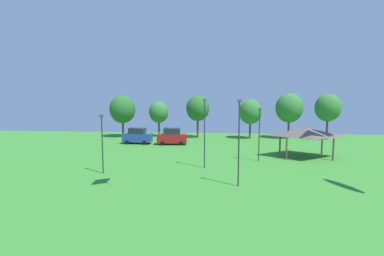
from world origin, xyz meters
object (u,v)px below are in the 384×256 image
at_px(park_pavilion, 306,132).
at_px(treeline_tree_5, 328,108).
at_px(light_post_1, 239,138).
at_px(treeline_tree_2, 198,108).
at_px(light_post_0, 259,131).
at_px(light_post_2, 102,140).
at_px(light_post_3, 205,130).
at_px(treeline_tree_1, 159,112).
at_px(treeline_tree_0, 123,109).
at_px(treeline_tree_3, 250,112).
at_px(parked_car_second_from_left, 172,136).
at_px(parked_car_leftmost, 137,136).
at_px(treeline_tree_4, 289,108).

height_order(park_pavilion, treeline_tree_5, treeline_tree_5).
xyz_separation_m(light_post_1, treeline_tree_2, (-5.41, 28.63, 1.26)).
bearing_deg(light_post_0, light_post_2, -155.88).
bearing_deg(light_post_2, light_post_1, -13.03).
height_order(light_post_3, treeline_tree_1, light_post_3).
distance_m(park_pavilion, light_post_2, 23.88).
relative_size(light_post_1, treeline_tree_0, 0.94).
xyz_separation_m(treeline_tree_0, treeline_tree_3, (22.91, -0.02, -0.35)).
height_order(light_post_0, treeline_tree_0, treeline_tree_0).
height_order(parked_car_second_from_left, light_post_1, light_post_1).
height_order(treeline_tree_0, treeline_tree_1, treeline_tree_0).
bearing_deg(treeline_tree_0, light_post_2, -76.04).
bearing_deg(light_post_0, treeline_tree_3, 87.35).
distance_m(parked_car_leftmost, treeline_tree_2, 12.41).
bearing_deg(treeline_tree_1, treeline_tree_3, -3.87).
distance_m(parked_car_leftmost, treeline_tree_1, 9.30).
height_order(park_pavilion, treeline_tree_3, treeline_tree_3).
bearing_deg(parked_car_leftmost, light_post_1, -52.85).
distance_m(light_post_3, treeline_tree_5, 29.89).
relative_size(treeline_tree_4, treeline_tree_5, 1.01).
height_order(light_post_2, light_post_3, light_post_3).
bearing_deg(light_post_3, treeline_tree_5, 48.07).
bearing_deg(treeline_tree_4, parked_car_leftmost, -161.64).
distance_m(park_pavilion, light_post_3, 13.85).
bearing_deg(light_post_0, park_pavilion, 26.26).
height_order(light_post_2, treeline_tree_5, treeline_tree_5).
bearing_deg(treeline_tree_2, treeline_tree_4, 2.48).
bearing_deg(treeline_tree_2, treeline_tree_1, 172.58).
height_order(light_post_3, treeline_tree_2, treeline_tree_2).
relative_size(parked_car_second_from_left, treeline_tree_4, 0.58).
relative_size(treeline_tree_1, treeline_tree_4, 0.81).
relative_size(parked_car_leftmost, light_post_3, 0.64).
relative_size(parked_car_leftmost, park_pavilion, 0.66).
bearing_deg(light_post_3, light_post_2, -161.48).
xyz_separation_m(light_post_3, treeline_tree_1, (-9.53, 23.39, 0.51)).
distance_m(treeline_tree_0, treeline_tree_1, 6.57).
relative_size(light_post_1, light_post_2, 1.26).
bearing_deg(park_pavilion, treeline_tree_0, 151.00).
bearing_deg(park_pavilion, treeline_tree_2, 132.46).
xyz_separation_m(light_post_0, treeline_tree_3, (0.86, 18.48, 1.25)).
distance_m(treeline_tree_0, treeline_tree_5, 35.93).
distance_m(treeline_tree_0, treeline_tree_3, 22.91).
bearing_deg(parked_car_second_from_left, light_post_2, -107.45).
bearing_deg(light_post_1, treeline_tree_5, 59.32).
distance_m(light_post_2, treeline_tree_4, 35.30).
distance_m(parked_car_second_from_left, treeline_tree_1, 10.19).
distance_m(park_pavilion, treeline_tree_2, 21.38).
relative_size(light_post_3, treeline_tree_5, 0.91).
relative_size(light_post_0, light_post_1, 0.85).
bearing_deg(light_post_0, light_post_3, -147.90).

